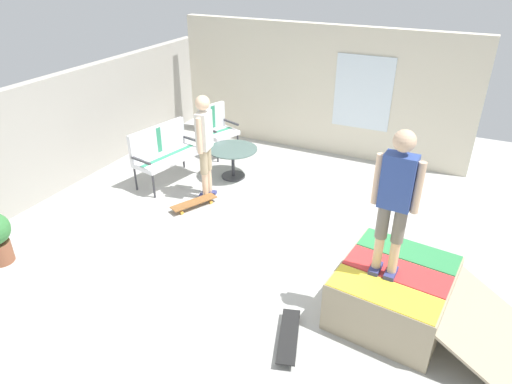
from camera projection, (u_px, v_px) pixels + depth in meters
name	position (u px, v px, depth m)	size (l,w,h in m)	color
ground_plane	(261.00, 250.00, 6.58)	(12.00, 12.00, 0.10)	#B2B2AD
back_wall_cinderblock	(45.00, 139.00, 7.63)	(9.00, 0.20, 1.94)	#ADA89E
house_facade	(320.00, 90.00, 9.15)	(0.23, 6.00, 2.53)	beige
skate_ramp	(396.00, 293.00, 5.20)	(1.54, 2.16, 0.64)	tan
patio_bench	(163.00, 149.00, 8.14)	(1.33, 0.78, 1.02)	#38383D
patio_chair_near_house	(216.00, 125.00, 9.23)	(0.77, 0.73, 1.02)	#38383D
patio_table	(233.00, 157.00, 8.36)	(0.90, 0.90, 0.57)	#38383D
person_watching	(205.00, 139.00, 7.40)	(0.47, 0.28, 1.77)	navy
person_skater	(396.00, 195.00, 4.57)	(0.26, 0.48, 1.66)	navy
skateboard_by_bench	(194.00, 203.00, 7.52)	(0.81, 0.53, 0.10)	brown
skateboard_spare	(289.00, 336.00, 4.94)	(0.82, 0.43, 0.10)	black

